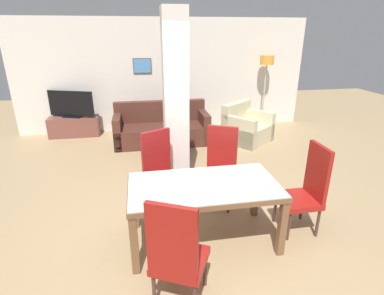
# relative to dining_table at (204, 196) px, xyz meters

# --- Properties ---
(ground_plane) EXTENTS (18.00, 18.00, 0.00)m
(ground_plane) POSITION_rel_dining_table_xyz_m (0.00, 0.00, -0.61)
(ground_plane) COLOR tan
(back_wall) EXTENTS (7.20, 0.09, 2.70)m
(back_wall) POSITION_rel_dining_table_xyz_m (-0.00, 4.63, 0.75)
(back_wall) COLOR silver
(back_wall) RESTS_ON ground_plane
(divider_pillar) EXTENTS (0.35, 0.36, 2.70)m
(divider_pillar) POSITION_rel_dining_table_xyz_m (-0.13, 1.40, 0.74)
(divider_pillar) COLOR silver
(divider_pillar) RESTS_ON ground_plane
(dining_table) EXTENTS (1.71, 0.90, 0.76)m
(dining_table) POSITION_rel_dining_table_xyz_m (0.00, 0.00, 0.00)
(dining_table) COLOR brown
(dining_table) RESTS_ON ground_plane
(dining_chair_far_right) EXTENTS (0.62, 0.62, 1.13)m
(dining_chair_far_right) POSITION_rel_dining_table_xyz_m (0.43, 0.85, -0.03)
(dining_chair_far_right) COLOR maroon
(dining_chair_far_right) RESTS_ON ground_plane
(dining_chair_head_right) EXTENTS (0.46, 0.46, 1.13)m
(dining_chair_head_right) POSITION_rel_dining_table_xyz_m (1.30, 0.00, -0.03)
(dining_chair_head_right) COLOR maroon
(dining_chair_head_right) RESTS_ON ground_plane
(dining_chair_near_left) EXTENTS (0.62, 0.62, 1.13)m
(dining_chair_near_left) POSITION_rel_dining_table_xyz_m (-0.43, -0.87, -0.03)
(dining_chair_near_left) COLOR maroon
(dining_chair_near_left) RESTS_ON ground_plane
(dining_chair_far_left) EXTENTS (0.62, 0.62, 1.13)m
(dining_chair_far_left) POSITION_rel_dining_table_xyz_m (-0.43, 0.82, -0.03)
(dining_chair_far_left) COLOR maroon
(dining_chair_far_left) RESTS_ON ground_plane
(sofa) EXTENTS (2.07, 0.87, 0.90)m
(sofa) POSITION_rel_dining_table_xyz_m (-0.21, 3.54, -0.30)
(sofa) COLOR #4E2920
(sofa) RESTS_ON ground_plane
(armchair) EXTENTS (1.27, 1.26, 0.86)m
(armchair) POSITION_rel_dining_table_xyz_m (1.70, 3.28, -0.31)
(armchair) COLOR beige
(armchair) RESTS_ON ground_plane
(coffee_table) EXTENTS (0.77, 0.57, 0.44)m
(coffee_table) POSITION_rel_dining_table_xyz_m (-0.18, 2.51, -0.38)
(coffee_table) COLOR brown
(coffee_table) RESTS_ON ground_plane
(bottle) EXTENTS (0.06, 0.06, 0.26)m
(bottle) POSITION_rel_dining_table_xyz_m (-0.14, 2.61, -0.07)
(bottle) COLOR #194C23
(bottle) RESTS_ON coffee_table
(tv_stand) EXTENTS (1.15, 0.40, 0.47)m
(tv_stand) POSITION_rel_dining_table_xyz_m (-2.25, 4.35, -0.37)
(tv_stand) COLOR brown
(tv_stand) RESTS_ON ground_plane
(tv_screen) EXTENTS (1.06, 0.43, 0.63)m
(tv_screen) POSITION_rel_dining_table_xyz_m (-2.25, 4.35, 0.17)
(tv_screen) COLOR black
(tv_screen) RESTS_ON tv_stand
(floor_lamp) EXTENTS (0.33, 0.33, 1.83)m
(floor_lamp) POSITION_rel_dining_table_xyz_m (2.50, 4.26, 0.94)
(floor_lamp) COLOR #B7B7BC
(floor_lamp) RESTS_ON ground_plane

